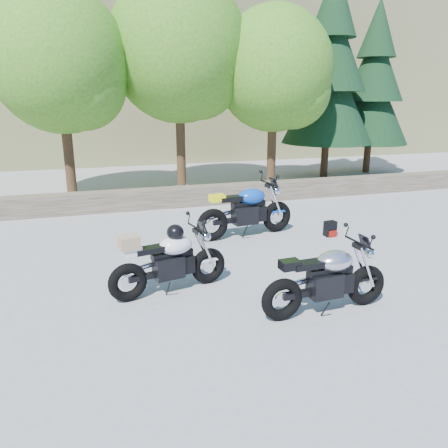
{
  "coord_description": "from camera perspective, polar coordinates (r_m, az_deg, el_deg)",
  "views": [
    {
      "loc": [
        -1.89,
        -5.9,
        2.86
      ],
      "look_at": [
        0.2,
        1.0,
        0.75
      ],
      "focal_mm": 35.0,
      "sensor_mm": 36.0,
      "label": 1
    }
  ],
  "objects": [
    {
      "name": "blue_bike",
      "position": [
        9.18,
        2.96,
        1.67
      ],
      "size": [
        2.21,
        0.7,
        1.11
      ],
      "rotation": [
        0.0,
        0.0,
        0.14
      ],
      "color": "black",
      "rests_on": "ground"
    },
    {
      "name": "tree_decid_mid",
      "position": [
        13.77,
        -5.47,
        21.17
      ],
      "size": [
        4.08,
        4.08,
        6.24
      ],
      "color": "#382314",
      "rests_on": "ground"
    },
    {
      "name": "ground",
      "position": [
        6.82,
        0.84,
        -8.47
      ],
      "size": [
        90.0,
        90.0,
        0.0
      ],
      "primitive_type": "plane",
      "color": "gray",
      "rests_on": "ground"
    },
    {
      "name": "conifer_far",
      "position": [
        17.95,
        18.95,
        16.8
      ],
      "size": [
        2.82,
        2.82,
        6.27
      ],
      "color": "#382314",
      "rests_on": "ground"
    },
    {
      "name": "silver_bike",
      "position": [
        6.12,
        13.32,
        -7.15
      ],
      "size": [
        1.92,
        0.61,
        0.96
      ],
      "rotation": [
        0.0,
        0.0,
        0.05
      ],
      "color": "black",
      "rests_on": "ground"
    },
    {
      "name": "tree_decid_right",
      "position": [
        14.02,
        7.06,
        18.82
      ],
      "size": [
        3.54,
        3.54,
        5.41
      ],
      "color": "#382314",
      "rests_on": "ground"
    },
    {
      "name": "white_bike",
      "position": [
        6.59,
        -7.22,
        -4.68
      ],
      "size": [
        1.87,
        0.68,
        1.05
      ],
      "rotation": [
        0.0,
        0.0,
        0.22
      ],
      "color": "black",
      "rests_on": "ground"
    },
    {
      "name": "conifer_near",
      "position": [
        16.28,
        13.7,
        18.78
      ],
      "size": [
        3.17,
        3.17,
        7.06
      ],
      "color": "#382314",
      "rests_on": "ground"
    },
    {
      "name": "backpack",
      "position": [
        9.54,
        13.7,
        -0.63
      ],
      "size": [
        0.26,
        0.23,
        0.32
      ],
      "rotation": [
        0.0,
        0.0,
        0.12
      ],
      "color": "black",
      "rests_on": "ground"
    },
    {
      "name": "stone_wall",
      "position": [
        11.84,
        -7.28,
        3.46
      ],
      "size": [
        22.0,
        0.55,
        0.5
      ],
      "primitive_type": "cube",
      "color": "#443C2D",
      "rests_on": "ground"
    },
    {
      "name": "hillside",
      "position": [
        34.56,
        -9.41,
        23.85
      ],
      "size": [
        80.0,
        30.0,
        15.0
      ],
      "primitive_type": "cube",
      "color": "olive",
      "rests_on": "ground"
    },
    {
      "name": "tree_decid_left",
      "position": [
        13.07,
        -20.17,
        18.79
      ],
      "size": [
        3.67,
        3.67,
        5.62
      ],
      "color": "#382314",
      "rests_on": "ground"
    }
  ]
}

